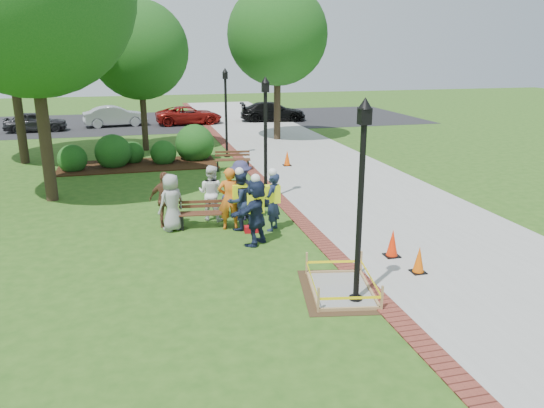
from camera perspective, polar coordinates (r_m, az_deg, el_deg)
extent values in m
plane|color=#285116|center=(13.79, -0.77, -5.51)|extent=(100.00, 100.00, 0.00)
cube|color=#9E9E99|center=(24.36, 5.11, 4.19)|extent=(6.00, 60.00, 0.02)
cube|color=maroon|center=(23.50, -2.40, 3.80)|extent=(0.50, 60.00, 0.03)
cube|color=#381E0F|center=(24.96, -14.14, 4.08)|extent=(7.00, 3.00, 0.05)
cube|color=black|center=(39.88, -10.11, 8.78)|extent=(36.00, 12.00, 0.01)
cube|color=#47331E|center=(11.95, 7.43, -9.23)|extent=(2.10, 2.58, 0.01)
cube|color=gray|center=(11.94, 7.44, -9.17)|extent=(1.52, 1.99, 0.04)
cube|color=tan|center=(11.93, 7.44, -9.08)|extent=(1.66, 2.13, 0.08)
cube|color=tan|center=(11.83, 7.48, -8.06)|extent=(1.69, 2.17, 0.55)
cube|color=yellow|center=(11.82, 7.49, -7.95)|extent=(1.63, 2.11, 0.06)
cube|color=brown|center=(15.83, -7.36, -0.99)|extent=(1.50, 0.60, 0.04)
cube|color=brown|center=(15.99, -7.39, 0.02)|extent=(1.45, 0.22, 0.23)
cube|color=black|center=(15.90, -7.33, -1.79)|extent=(1.37, 0.64, 0.43)
cube|color=#50321B|center=(23.24, -4.25, 4.77)|extent=(1.57, 0.65, 0.04)
cube|color=#50321B|center=(23.44, -4.28, 5.45)|extent=(1.52, 0.25, 0.24)
cube|color=black|center=(23.29, -4.23, 4.18)|extent=(1.44, 0.69, 0.45)
cube|color=black|center=(13.19, 15.42, -7.08)|extent=(0.34, 0.34, 0.04)
cone|color=#EF5D07|center=(13.06, 15.53, -5.73)|extent=(0.27, 0.27, 0.63)
cube|color=black|center=(14.00, 12.74, -5.47)|extent=(0.37, 0.37, 0.05)
cone|color=#FB2D07|center=(13.87, 12.83, -4.06)|extent=(0.29, 0.29, 0.69)
cube|color=black|center=(24.14, 1.63, 4.17)|extent=(0.36, 0.36, 0.05)
cone|color=#FF5308|center=(24.07, 1.64, 4.99)|extent=(0.28, 0.28, 0.66)
cube|color=#B20D15|center=(15.41, -2.26, -2.72)|extent=(0.41, 0.25, 0.20)
cylinder|color=black|center=(10.85, 9.41, -1.24)|extent=(0.12, 0.12, 3.80)
cube|color=black|center=(10.42, 9.93, 9.29)|extent=(0.22, 0.22, 0.32)
cone|color=black|center=(10.39, 10.00, 10.66)|extent=(0.28, 0.28, 0.22)
cylinder|color=black|center=(11.54, 8.98, -10.03)|extent=(0.28, 0.28, 0.10)
cylinder|color=black|center=(18.23, -0.70, 6.17)|extent=(0.12, 0.12, 3.80)
cube|color=black|center=(17.98, -0.72, 12.45)|extent=(0.22, 0.22, 0.32)
cone|color=black|center=(17.97, -0.72, 13.24)|extent=(0.28, 0.28, 0.22)
cylinder|color=black|center=(18.65, -0.68, 0.56)|extent=(0.28, 0.28, 0.10)
cylinder|color=black|center=(25.99, -4.95, 9.19)|extent=(0.12, 0.12, 3.80)
cube|color=black|center=(25.81, -5.07, 13.60)|extent=(0.22, 0.22, 0.32)
cone|color=black|center=(25.80, -5.08, 14.16)|extent=(0.28, 0.28, 0.22)
cylinder|color=black|center=(26.28, -4.85, 5.19)|extent=(0.28, 0.28, 0.10)
cylinder|color=#3D2D1E|center=(19.69, -23.43, 8.40)|extent=(0.41, 0.41, 5.71)
cylinder|color=#3D2D1E|center=(28.42, -13.66, 9.78)|extent=(0.31, 0.31, 4.16)
sphere|color=#164B15|center=(28.25, -14.08, 15.77)|extent=(4.89, 4.89, 4.89)
cylinder|color=#3D2D1E|center=(31.02, 0.57, 11.38)|extent=(0.39, 0.39, 4.83)
sphere|color=#164B15|center=(30.90, 0.58, 17.77)|extent=(5.61, 5.61, 5.61)
cylinder|color=#3D2D1E|center=(26.90, -25.75, 10.17)|extent=(0.40, 0.40, 5.92)
sphere|color=#164B15|center=(24.70, -20.56, 3.35)|extent=(1.25, 1.25, 1.25)
sphere|color=#164B15|center=(25.00, -16.61, 3.86)|extent=(1.59, 1.59, 1.59)
sphere|color=#164B15|center=(25.10, -11.53, 4.26)|extent=(1.18, 1.18, 1.18)
sphere|color=#164B15|center=(25.77, -8.24, 4.74)|extent=(1.84, 1.84, 1.84)
sphere|color=#164B15|center=(25.64, -14.72, 4.31)|extent=(1.08, 1.08, 1.08)
imported|color=#9A9A9A|center=(15.64, -10.74, 0.16)|extent=(0.64, 0.58, 1.69)
imported|color=orange|center=(15.51, -4.61, 0.57)|extent=(0.62, 0.42, 1.85)
imported|color=white|center=(16.42, -6.57, 1.19)|extent=(0.66, 0.60, 1.73)
imported|color=brown|center=(15.94, -11.36, 0.43)|extent=(0.63, 0.52, 1.69)
imported|color=#333157|center=(16.35, -3.38, 1.46)|extent=(0.63, 0.43, 1.86)
imported|color=#1B1F48|center=(14.25, -1.75, -0.89)|extent=(0.68, 0.67, 1.82)
cube|color=#D9F114|center=(14.18, -1.76, 0.11)|extent=(0.42, 0.26, 0.52)
sphere|color=white|center=(14.00, -1.79, 2.76)|extent=(0.25, 0.25, 0.25)
imported|color=#1A1E45|center=(15.38, 0.05, 0.22)|extent=(0.61, 0.65, 1.72)
cube|color=#D9F114|center=(15.31, 0.05, 1.09)|extent=(0.42, 0.26, 0.52)
sphere|color=white|center=(15.15, 0.06, 3.42)|extent=(0.25, 0.25, 0.25)
imported|color=#17223D|center=(15.47, -3.49, 0.30)|extent=(0.65, 0.58, 1.72)
cube|color=#D9F114|center=(15.40, -3.51, 1.17)|extent=(0.42, 0.26, 0.52)
sphere|color=white|center=(15.25, -3.55, 3.50)|extent=(0.25, 0.25, 0.25)
imported|color=#28282B|center=(37.40, -23.99, 7.12)|extent=(2.07, 4.36, 1.39)
imported|color=#B4B3B9|center=(38.14, -16.42, 8.02)|extent=(2.66, 4.84, 1.50)
imported|color=maroon|center=(38.06, -8.88, 8.47)|extent=(2.12, 4.35, 1.38)
imported|color=black|center=(39.32, 0.10, 8.92)|extent=(2.53, 4.81, 1.50)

